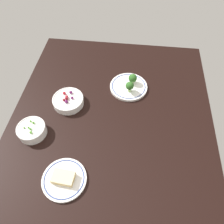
% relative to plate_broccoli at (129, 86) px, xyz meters
% --- Properties ---
extents(dining_table, '(1.27, 1.09, 0.04)m').
position_rel_plate_broccoli_xyz_m(dining_table, '(-0.21, 0.08, -0.04)').
color(dining_table, black).
rests_on(dining_table, ground).
extents(plate_broccoli, '(0.22, 0.22, 0.08)m').
position_rel_plate_broccoli_xyz_m(plate_broccoli, '(0.00, 0.00, 0.00)').
color(plate_broccoli, white).
rests_on(plate_broccoli, dining_table).
extents(plate_sandwich, '(0.20, 0.20, 0.05)m').
position_rel_plate_broccoli_xyz_m(plate_sandwich, '(-0.59, 0.25, -0.01)').
color(plate_sandwich, white).
rests_on(plate_sandwich, dining_table).
extents(bowl_berries, '(0.17, 0.17, 0.06)m').
position_rel_plate_broccoli_xyz_m(bowl_berries, '(-0.16, 0.33, 0.00)').
color(bowl_berries, white).
rests_on(bowl_berries, dining_table).
extents(bowl_peas, '(0.14, 0.14, 0.06)m').
position_rel_plate_broccoli_xyz_m(bowl_peas, '(-0.37, 0.47, 0.01)').
color(bowl_peas, white).
rests_on(bowl_peas, dining_table).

